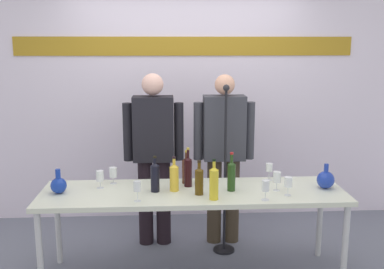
{
  "coord_description": "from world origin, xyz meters",
  "views": [
    {
      "loc": [
        -0.21,
        -3.54,
        1.95
      ],
      "look_at": [
        0.0,
        0.15,
        1.2
      ],
      "focal_mm": 42.25,
      "sensor_mm": 36.0,
      "label": 1
    }
  ],
  "objects": [
    {
      "name": "decanter_blue_right",
      "position": [
        1.11,
        -0.0,
        0.83
      ],
      "size": [
        0.15,
        0.15,
        0.21
      ],
      "color": "#1D36A2",
      "rests_on": "display_table"
    },
    {
      "name": "presenter_left",
      "position": [
        -0.34,
        0.66,
        0.95
      ],
      "size": [
        0.57,
        0.22,
        1.67
      ],
      "color": "black",
      "rests_on": "ground"
    },
    {
      "name": "back_wall",
      "position": [
        0.0,
        1.45,
        1.5
      ],
      "size": [
        5.19,
        0.11,
        3.0
      ],
      "color": "silver",
      "rests_on": "ground"
    },
    {
      "name": "display_table",
      "position": [
        0.0,
        0.0,
        0.7
      ],
      "size": [
        2.49,
        0.69,
        0.75
      ],
      "color": "silver",
      "rests_on": "ground"
    },
    {
      "name": "presenter_right",
      "position": [
        0.34,
        0.66,
        0.94
      ],
      "size": [
        0.59,
        0.22,
        1.66
      ],
      "color": "#3F3325",
      "rests_on": "ground"
    },
    {
      "name": "decanter_blue_left",
      "position": [
        -1.09,
        -0.0,
        0.83
      ],
      "size": [
        0.13,
        0.13,
        0.2
      ],
      "color": "#16349F",
      "rests_on": "display_table"
    },
    {
      "name": "microphone_stand",
      "position": [
        0.32,
        0.44,
        0.54
      ],
      "size": [
        0.2,
        0.2,
        1.59
      ],
      "color": "black",
      "rests_on": "ground"
    },
    {
      "name": "wine_glass_right_3",
      "position": [
        0.69,
        -0.04,
        0.87
      ],
      "size": [
        0.06,
        0.06,
        0.16
      ],
      "color": "white",
      "rests_on": "display_table"
    },
    {
      "name": "wine_glass_left_0",
      "position": [
        -0.44,
        -0.23,
        0.87
      ],
      "size": [
        0.06,
        0.06,
        0.16
      ],
      "color": "white",
      "rests_on": "display_table"
    },
    {
      "name": "wine_glass_right_1",
      "position": [
        0.69,
        0.25,
        0.87
      ],
      "size": [
        0.06,
        0.06,
        0.15
      ],
      "color": "white",
      "rests_on": "display_table"
    },
    {
      "name": "wine_bottle_4",
      "position": [
        -0.31,
        -0.0,
        0.89
      ],
      "size": [
        0.07,
        0.07,
        0.3
      ],
      "color": "black",
      "rests_on": "display_table"
    },
    {
      "name": "wine_bottle_0",
      "position": [
        -0.04,
        0.21,
        0.88
      ],
      "size": [
        0.08,
        0.08,
        0.29
      ],
      "color": "#4A2619",
      "rests_on": "display_table"
    },
    {
      "name": "wine_bottle_3",
      "position": [
        0.04,
        -0.1,
        0.88
      ],
      "size": [
        0.07,
        0.07,
        0.28
      ],
      "color": "#4B340C",
      "rests_on": "display_table"
    },
    {
      "name": "wine_bottle_2",
      "position": [
        -0.15,
        0.01,
        0.88
      ],
      "size": [
        0.07,
        0.07,
        0.29
      ],
      "color": "gold",
      "rests_on": "display_table"
    },
    {
      "name": "wine_glass_right_2",
      "position": [
        0.54,
        -0.26,
        0.87
      ],
      "size": [
        0.06,
        0.06,
        0.16
      ],
      "color": "white",
      "rests_on": "display_table"
    },
    {
      "name": "wine_bottle_1",
      "position": [
        0.15,
        -0.22,
        0.89
      ],
      "size": [
        0.07,
        0.07,
        0.32
      ],
      "color": "gold",
      "rests_on": "display_table"
    },
    {
      "name": "wine_bottle_5",
      "position": [
        -0.04,
        0.12,
        0.89
      ],
      "size": [
        0.07,
        0.07,
        0.34
      ],
      "color": "black",
      "rests_on": "display_table"
    },
    {
      "name": "wine_bottle_6",
      "position": [
        0.31,
        -0.02,
        0.89
      ],
      "size": [
        0.07,
        0.07,
        0.32
      ],
      "color": "#214017",
      "rests_on": "display_table"
    },
    {
      "name": "wine_glass_left_1",
      "position": [
        -0.77,
        0.11,
        0.86
      ],
      "size": [
        0.06,
        0.06,
        0.15
      ],
      "color": "white",
      "rests_on": "display_table"
    },
    {
      "name": "wine_glass_right_0",
      "position": [
        0.75,
        -0.16,
        0.86
      ],
      "size": [
        0.06,
        0.06,
        0.15
      ],
      "color": "white",
      "rests_on": "display_table"
    },
    {
      "name": "wine_glass_left_2",
      "position": [
        -0.68,
        0.23,
        0.85
      ],
      "size": [
        0.06,
        0.06,
        0.14
      ],
      "color": "white",
      "rests_on": "display_table"
    }
  ]
}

